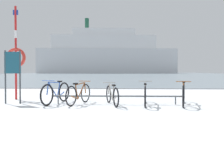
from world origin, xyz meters
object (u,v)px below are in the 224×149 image
bicycle_2 (112,95)px  ferry_ship (106,55)px  bicycle_4 (184,94)px  rescue_post (16,55)px  bicycle_0 (56,93)px  bicycle_3 (145,94)px  info_sign (13,68)px  bicycle_1 (79,94)px

bicycle_2 → ferry_ship: (-6.12, 86.00, 7.44)m
bicycle_4 → rescue_post: size_ratio=0.47×
bicycle_0 → bicycle_3: bicycle_0 is taller
info_sign → rescue_post: 1.22m
bicycle_1 → info_sign: bearing=178.9°
bicycle_2 → bicycle_4: bicycle_4 is taller
bicycle_2 → info_sign: 3.57m
bicycle_2 → rescue_post: (-3.85, 1.21, 1.40)m
bicycle_3 → rescue_post: rescue_post is taller
info_sign → rescue_post: size_ratio=0.50×
bicycle_4 → bicycle_1: bearing=179.1°
bicycle_1 → bicycle_4: (3.50, -0.06, 0.01)m
bicycle_1 → bicycle_3: 2.24m
bicycle_1 → info_sign: 2.48m
bicycle_2 → rescue_post: 4.27m
info_sign → ferry_ship: 86.12m
rescue_post → ferry_ship: ferry_ship is taller
bicycle_2 → ferry_ship: size_ratio=0.03×
bicycle_1 → bicycle_3: (2.24, -0.10, 0.00)m
bicycle_1 → bicycle_3: bicycle_3 is taller
bicycle_0 → rescue_post: bearing=152.7°
bicycle_2 → rescue_post: rescue_post is taller
rescue_post → ferry_ship: (-2.27, 84.79, 6.04)m
bicycle_4 → bicycle_2: bearing=-178.4°
bicycle_1 → bicycle_4: bearing=-0.9°
bicycle_3 → rescue_post: 5.27m
bicycle_0 → bicycle_3: size_ratio=0.99×
info_sign → bicycle_0: bearing=2.5°
bicycle_3 → rescue_post: (-4.95, 1.18, 1.38)m
bicycle_3 → ferry_ship: ferry_ship is taller
info_sign → ferry_ship: bearing=91.8°
bicycle_0 → bicycle_3: bearing=-3.9°
bicycle_3 → rescue_post: size_ratio=0.47×
bicycle_3 → bicycle_0: bearing=176.1°
bicycle_2 → bicycle_3: bearing=1.3°
info_sign → ferry_ship: size_ratio=0.03×
bicycle_4 → rescue_post: rescue_post is taller
bicycle_0 → bicycle_1: 0.83m
bicycle_0 → bicycle_4: size_ratio=0.99×
bicycle_1 → rescue_post: (-2.71, 1.09, 1.38)m
bicycle_0 → ferry_ship: bearing=92.8°
bicycle_3 → bicycle_4: size_ratio=1.01×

